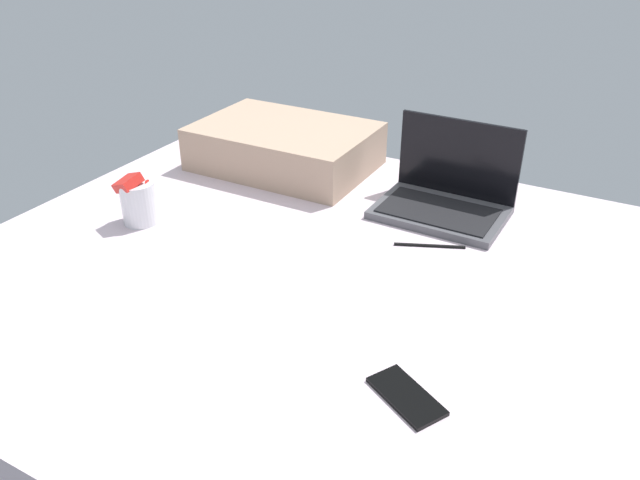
{
  "coord_description": "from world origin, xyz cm",
  "views": [
    {
      "loc": [
        50.15,
        -104.73,
        93.45
      ],
      "look_at": [
        -8.85,
        3.04,
        24.0
      ],
      "focal_mm": 35.14,
      "sensor_mm": 36.0,
      "label": 1
    }
  ],
  "objects_px": {
    "laptop": "(445,196)",
    "pillow": "(285,146)",
    "snack_cup": "(139,201)",
    "cell_phone": "(406,396)"
  },
  "relations": [
    {
      "from": "pillow",
      "to": "laptop",
      "type": "bearing_deg",
      "value": -6.56
    },
    {
      "from": "cell_phone",
      "to": "pillow",
      "type": "distance_m",
      "value": 1.04
    },
    {
      "from": "laptop",
      "to": "snack_cup",
      "type": "height_order",
      "value": "laptop"
    },
    {
      "from": "snack_cup",
      "to": "pillow",
      "type": "height_order",
      "value": "snack_cup"
    },
    {
      "from": "cell_phone",
      "to": "pillow",
      "type": "relative_size",
      "value": 0.27
    },
    {
      "from": "snack_cup",
      "to": "pillow",
      "type": "bearing_deg",
      "value": 74.92
    },
    {
      "from": "snack_cup",
      "to": "pillow",
      "type": "relative_size",
      "value": 0.27
    },
    {
      "from": "laptop",
      "to": "pillow",
      "type": "xyz_separation_m",
      "value": [
        -0.53,
        0.06,
        0.02
      ]
    },
    {
      "from": "laptop",
      "to": "cell_phone",
      "type": "distance_m",
      "value": 0.73
    },
    {
      "from": "cell_phone",
      "to": "pillow",
      "type": "bearing_deg",
      "value": 71.99
    }
  ]
}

